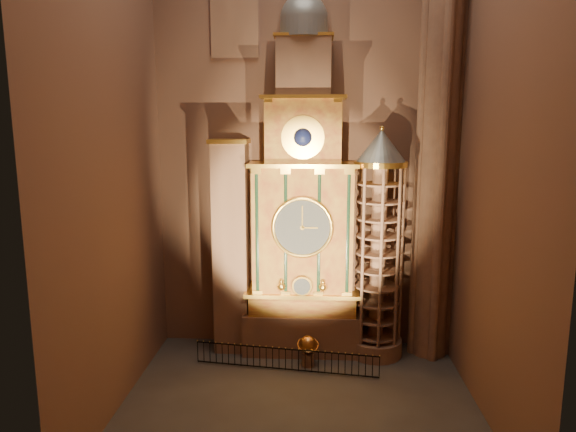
# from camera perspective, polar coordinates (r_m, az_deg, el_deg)

# --- Properties ---
(floor) EXTENTS (14.00, 14.00, 0.00)m
(floor) POSITION_cam_1_polar(r_m,az_deg,el_deg) (21.52, 1.24, -20.16)
(floor) COLOR #383330
(floor) RESTS_ON ground
(wall_back) EXTENTS (22.00, 0.00, 22.00)m
(wall_back) POSITION_cam_1_polar(r_m,az_deg,el_deg) (24.59, 1.77, 10.46)
(wall_back) COLOR brown
(wall_back) RESTS_ON floor
(wall_left) EXTENTS (0.00, 22.00, 22.00)m
(wall_left) POSITION_cam_1_polar(r_m,az_deg,el_deg) (20.05, -19.39, 9.98)
(wall_left) COLOR brown
(wall_left) RESTS_ON floor
(wall_right) EXTENTS (0.00, 22.00, 22.00)m
(wall_right) POSITION_cam_1_polar(r_m,az_deg,el_deg) (19.67, 22.52, 9.80)
(wall_right) COLOR brown
(wall_right) RESTS_ON floor
(astronomical_clock) EXTENTS (5.60, 2.41, 16.70)m
(astronomical_clock) POSITION_cam_1_polar(r_m,az_deg,el_deg) (23.92, 1.66, 0.07)
(astronomical_clock) COLOR #8C634C
(astronomical_clock) RESTS_ON floor
(portrait_tower) EXTENTS (1.80, 1.60, 10.20)m
(portrait_tower) POSITION_cam_1_polar(r_m,az_deg,el_deg) (24.56, -6.32, -3.37)
(portrait_tower) COLOR #8C634C
(portrait_tower) RESTS_ON floor
(stair_turret) EXTENTS (2.50, 2.50, 10.80)m
(stair_turret) POSITION_cam_1_polar(r_m,az_deg,el_deg) (24.12, 9.99, -3.42)
(stair_turret) COLOR #8C634C
(stair_turret) RESTS_ON floor
(gothic_pier) EXTENTS (2.04, 2.04, 22.00)m
(gothic_pier) POSITION_cam_1_polar(r_m,az_deg,el_deg) (24.23, 16.53, 10.06)
(gothic_pier) COLOR #8C634C
(gothic_pier) RESTS_ON floor
(celestial_globe) EXTENTS (1.10, 1.05, 1.43)m
(celestial_globe) POSITION_cam_1_polar(r_m,az_deg,el_deg) (24.05, 2.23, -14.44)
(celestial_globe) COLOR #8C634C
(celestial_globe) RESTS_ON floor
(iron_railing) EXTENTS (8.18, 1.18, 1.01)m
(iron_railing) POSITION_cam_1_polar(r_m,az_deg,el_deg) (23.71, -0.28, -15.64)
(iron_railing) COLOR black
(iron_railing) RESTS_ON floor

